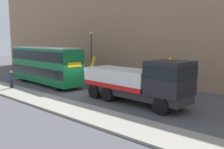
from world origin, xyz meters
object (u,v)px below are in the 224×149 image
at_px(recovery_tow_truck, 138,81).
at_px(double_decker_bus, 45,64).
at_px(street_lamp, 91,51).
at_px(pedestrian_onlooker, 11,80).

distance_m(recovery_tow_truck, double_decker_bus, 12.65).
relative_size(recovery_tow_truck, street_lamp, 1.75).
relative_size(recovery_tow_truck, double_decker_bus, 0.92).
xyz_separation_m(pedestrian_onlooker, street_lamp, (1.05, 9.71, 2.49)).
bearing_deg(street_lamp, double_decker_bus, -102.33).
xyz_separation_m(double_decker_bus, pedestrian_onlooker, (0.21, -3.92, -1.25)).
distance_m(double_decker_bus, street_lamp, 6.05).
xyz_separation_m(recovery_tow_truck, street_lamp, (-11.37, 5.81, 1.71)).
relative_size(recovery_tow_truck, pedestrian_onlooker, 5.97).
height_order(pedestrian_onlooker, street_lamp, street_lamp).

